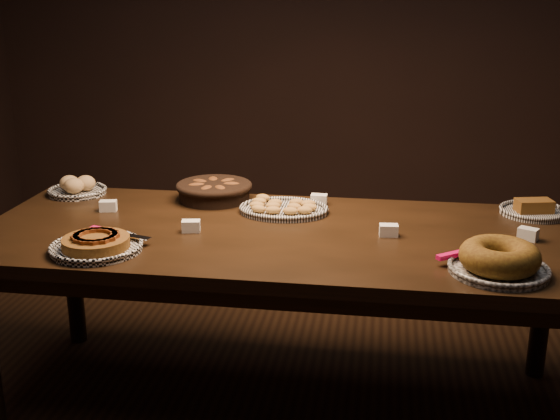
# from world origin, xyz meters

# --- Properties ---
(ground) EXTENTS (5.00, 5.00, 0.00)m
(ground) POSITION_xyz_m (0.00, 0.00, 0.00)
(ground) COLOR black
(ground) RESTS_ON ground
(buffet_table) EXTENTS (2.40, 1.00, 0.75)m
(buffet_table) POSITION_xyz_m (0.00, 0.00, 0.68)
(buffet_table) COLOR black
(buffet_table) RESTS_ON ground
(apple_tart_plate) EXTENTS (0.34, 0.33, 0.06)m
(apple_tart_plate) POSITION_xyz_m (-0.64, -0.31, 0.77)
(apple_tart_plate) COLOR white
(apple_tart_plate) RESTS_ON buffet_table
(madeleine_platter) EXTENTS (0.37, 0.30, 0.04)m
(madeleine_platter) POSITION_xyz_m (-0.04, 0.24, 0.77)
(madeleine_platter) COLOR black
(madeleine_platter) RESTS_ON buffet_table
(bundt_cake_plate) EXTENTS (0.37, 0.37, 0.10)m
(bundt_cake_plate) POSITION_xyz_m (0.76, -0.31, 0.79)
(bundt_cake_plate) COLOR black
(bundt_cake_plate) RESTS_ON buffet_table
(croissant_basket) EXTENTS (0.41, 0.41, 0.09)m
(croissant_basket) POSITION_xyz_m (-0.37, 0.38, 0.80)
(croissant_basket) COLOR black
(croissant_basket) RESTS_ON buffet_table
(bread_roll_plate) EXTENTS (0.27, 0.27, 0.08)m
(bread_roll_plate) POSITION_xyz_m (-1.02, 0.38, 0.78)
(bread_roll_plate) COLOR white
(bread_roll_plate) RESTS_ON buffet_table
(loaf_plate) EXTENTS (0.28, 0.28, 0.06)m
(loaf_plate) POSITION_xyz_m (1.00, 0.37, 0.77)
(loaf_plate) COLOR black
(loaf_plate) RESTS_ON buffet_table
(tent_cards) EXTENTS (1.77, 0.49, 0.04)m
(tent_cards) POSITION_xyz_m (0.05, 0.10, 0.77)
(tent_cards) COLOR white
(tent_cards) RESTS_ON buffet_table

